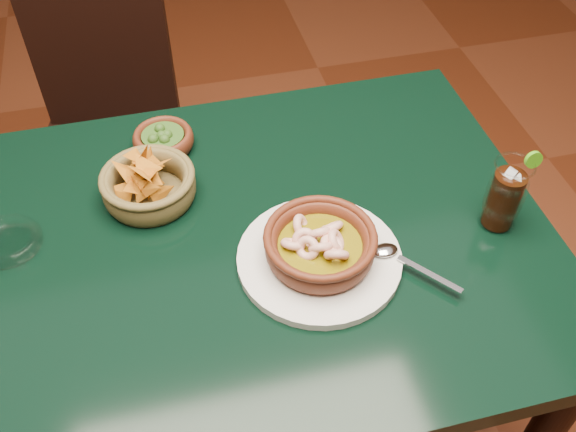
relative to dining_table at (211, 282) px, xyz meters
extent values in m
cube|color=black|center=(0.00, 0.00, 0.08)|extent=(1.20, 0.80, 0.04)
cylinder|color=black|center=(0.54, 0.34, -0.30)|extent=(0.06, 0.06, 0.71)
cube|color=black|center=(-0.20, 0.64, -0.24)|extent=(0.47, 0.47, 0.04)
cylinder|color=black|center=(-0.40, 0.52, -0.44)|extent=(0.03, 0.03, 0.41)
cylinder|color=black|center=(-0.08, 0.44, -0.44)|extent=(0.03, 0.03, 0.41)
cylinder|color=black|center=(-0.32, 0.84, -0.44)|extent=(0.03, 0.03, 0.41)
cylinder|color=black|center=(0.00, 0.76, -0.44)|extent=(0.03, 0.03, 0.41)
cube|color=black|center=(-0.16, 0.81, -0.02)|extent=(0.36, 0.12, 0.40)
cylinder|color=silver|center=(0.18, -0.08, 0.11)|extent=(0.27, 0.27, 0.01)
cylinder|color=#4D1F10|center=(0.18, -0.08, 0.12)|extent=(0.16, 0.16, 0.01)
torus|color=#4D1F10|center=(0.18, -0.08, 0.14)|extent=(0.20, 0.20, 0.04)
torus|color=#4D1F10|center=(0.18, -0.08, 0.16)|extent=(0.19, 0.19, 0.01)
cylinder|color=#645907|center=(0.18, -0.08, 0.14)|extent=(0.14, 0.14, 0.01)
torus|color=beige|center=(0.20, -0.09, 0.15)|extent=(0.05, 0.06, 0.05)
torus|color=beige|center=(0.21, -0.05, 0.15)|extent=(0.06, 0.05, 0.05)
torus|color=beige|center=(0.18, -0.06, 0.15)|extent=(0.05, 0.04, 0.05)
torus|color=beige|center=(0.16, -0.04, 0.15)|extent=(0.04, 0.05, 0.05)
torus|color=beige|center=(0.16, -0.07, 0.15)|extent=(0.06, 0.05, 0.05)
torus|color=beige|center=(0.14, -0.07, 0.15)|extent=(0.06, 0.05, 0.04)
torus|color=beige|center=(0.15, -0.09, 0.15)|extent=(0.05, 0.06, 0.05)
torus|color=beige|center=(0.18, -0.09, 0.15)|extent=(0.06, 0.04, 0.05)
torus|color=beige|center=(0.19, -0.12, 0.15)|extent=(0.05, 0.04, 0.05)
torus|color=beige|center=(0.19, -0.09, 0.15)|extent=(0.05, 0.06, 0.04)
cube|color=silver|center=(0.34, -0.16, 0.12)|extent=(0.08, 0.10, 0.00)
ellipsoid|color=silver|center=(0.29, -0.10, 0.12)|extent=(0.04, 0.03, 0.01)
cylinder|color=brown|center=(-0.08, 0.14, 0.10)|extent=(0.15, 0.15, 0.01)
torus|color=brown|center=(-0.08, 0.14, 0.13)|extent=(0.20, 0.20, 0.06)
torus|color=brown|center=(-0.08, 0.14, 0.15)|extent=(0.17, 0.17, 0.01)
cone|color=#C36D16|center=(-0.11, 0.16, 0.15)|extent=(0.07, 0.08, 0.05)
cone|color=#C36D16|center=(-0.09, 0.14, 0.14)|extent=(0.08, 0.04, 0.08)
cone|color=#C36D16|center=(-0.07, 0.18, 0.15)|extent=(0.06, 0.07, 0.09)
cone|color=#C36D16|center=(-0.10, 0.18, 0.13)|extent=(0.07, 0.06, 0.03)
cone|color=#C36D16|center=(-0.07, 0.17, 0.15)|extent=(0.05, 0.07, 0.05)
cone|color=#C36D16|center=(-0.08, 0.14, 0.12)|extent=(0.04, 0.08, 0.07)
cone|color=#C36D16|center=(-0.08, 0.14, 0.15)|extent=(0.06, 0.07, 0.05)
cone|color=#C36D16|center=(-0.08, 0.14, 0.17)|extent=(0.08, 0.07, 0.05)
cone|color=#C36D16|center=(-0.08, 0.14, 0.13)|extent=(0.05, 0.08, 0.08)
cone|color=#C36D16|center=(-0.08, 0.17, 0.17)|extent=(0.06, 0.06, 0.08)
cone|color=#C36D16|center=(-0.08, 0.15, 0.15)|extent=(0.05, 0.07, 0.07)
cone|color=#C36D16|center=(-0.09, 0.12, 0.14)|extent=(0.08, 0.03, 0.08)
cone|color=#C36D16|center=(-0.05, 0.16, 0.16)|extent=(0.08, 0.07, 0.06)
cone|color=#C36D16|center=(-0.07, 0.14, 0.15)|extent=(0.07, 0.08, 0.06)
cone|color=#C36D16|center=(-0.10, 0.13, 0.14)|extent=(0.07, 0.09, 0.05)
cone|color=#C36D16|center=(-0.12, 0.14, 0.13)|extent=(0.09, 0.05, 0.07)
cone|color=#C36D16|center=(-0.07, 0.15, 0.14)|extent=(0.06, 0.08, 0.07)
cone|color=#C36D16|center=(-0.09, 0.13, 0.17)|extent=(0.06, 0.06, 0.06)
cone|color=#C36D16|center=(-0.06, 0.12, 0.13)|extent=(0.09, 0.02, 0.09)
cone|color=#C36D16|center=(-0.09, 0.19, 0.16)|extent=(0.07, 0.08, 0.05)
cone|color=#C36D16|center=(-0.10, 0.13, 0.15)|extent=(0.04, 0.06, 0.06)
cone|color=#C36D16|center=(-0.07, 0.18, 0.15)|extent=(0.06, 0.08, 0.07)
cylinder|color=#4D1F10|center=(-0.04, 0.27, 0.10)|extent=(0.10, 0.10, 0.01)
torus|color=#4D1F10|center=(-0.04, 0.27, 0.12)|extent=(0.14, 0.14, 0.04)
cylinder|color=#214313|center=(-0.04, 0.27, 0.13)|extent=(0.08, 0.08, 0.01)
sphere|color=#214313|center=(-0.03, 0.27, 0.14)|extent=(0.02, 0.02, 0.02)
sphere|color=#214313|center=(-0.04, 0.29, 0.14)|extent=(0.02, 0.02, 0.02)
sphere|color=#214313|center=(-0.04, 0.27, 0.14)|extent=(0.02, 0.02, 0.02)
sphere|color=#214313|center=(-0.04, 0.26, 0.14)|extent=(0.02, 0.02, 0.02)
sphere|color=#214313|center=(-0.06, 0.26, 0.14)|extent=(0.02, 0.02, 0.02)
cylinder|color=white|center=(0.51, -0.07, 0.10)|extent=(0.06, 0.06, 0.01)
torus|color=white|center=(0.51, -0.07, 0.17)|extent=(0.14, 0.14, 0.08)
cylinder|color=black|center=(0.51, -0.07, 0.16)|extent=(0.05, 0.05, 0.11)
cube|color=silver|center=(0.50, -0.06, 0.19)|extent=(0.02, 0.02, 0.02)
cube|color=silver|center=(0.51, -0.08, 0.21)|extent=(0.03, 0.03, 0.03)
cube|color=silver|center=(0.50, -0.07, 0.21)|extent=(0.03, 0.02, 0.02)
cube|color=silver|center=(0.51, -0.08, 0.20)|extent=(0.03, 0.02, 0.02)
cube|color=silver|center=(0.51, -0.07, 0.19)|extent=(0.02, 0.02, 0.02)
cube|color=silver|center=(0.51, -0.07, 0.19)|extent=(0.02, 0.02, 0.02)
torus|color=white|center=(0.51, -0.07, 0.23)|extent=(0.07, 0.07, 0.00)
cylinder|color=#429312|center=(0.54, -0.07, 0.24)|extent=(0.03, 0.01, 0.03)
cylinder|color=white|center=(-0.32, 0.08, 0.10)|extent=(0.10, 0.10, 0.01)
torus|color=white|center=(-0.32, 0.08, 0.11)|extent=(0.12, 0.12, 0.03)
camera|label=1|loc=(-0.04, -0.73, 0.93)|focal=40.00mm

